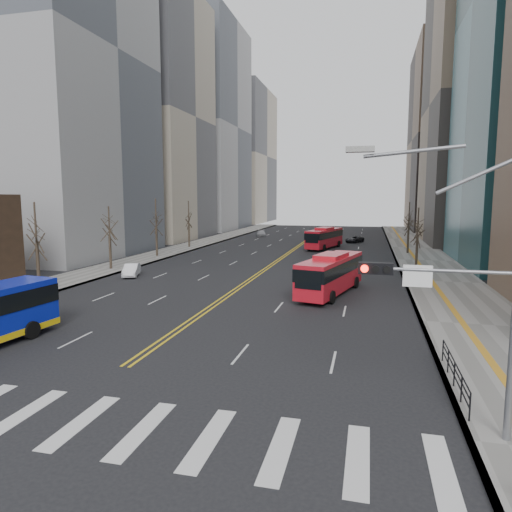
# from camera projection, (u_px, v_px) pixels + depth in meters

# --- Properties ---
(ground) EXTENTS (220.00, 220.00, 0.00)m
(ground) POSITION_uv_depth(u_px,v_px,m) (52.00, 418.00, 16.21)
(ground) COLOR black
(sidewalk_right) EXTENTS (7.00, 130.00, 0.15)m
(sidewalk_right) POSITION_uv_depth(u_px,v_px,m) (425.00, 261.00, 55.34)
(sidewalk_right) COLOR slate
(sidewalk_right) RESTS_ON ground
(sidewalk_left) EXTENTS (5.00, 130.00, 0.15)m
(sidewalk_left) POSITION_uv_depth(u_px,v_px,m) (167.00, 253.00, 63.45)
(sidewalk_left) COLOR slate
(sidewalk_left) RESTS_ON ground
(crosswalk) EXTENTS (26.70, 4.00, 0.01)m
(crosswalk) POSITION_uv_depth(u_px,v_px,m) (52.00, 418.00, 16.21)
(crosswalk) COLOR silver
(crosswalk) RESTS_ON ground
(centerline) EXTENTS (0.55, 100.00, 0.01)m
(centerline) POSITION_uv_depth(u_px,v_px,m) (295.00, 248.00, 69.15)
(centerline) COLOR gold
(centerline) RESTS_ON ground
(office_towers) EXTENTS (83.00, 134.00, 58.00)m
(office_towers) POSITION_uv_depth(u_px,v_px,m) (310.00, 103.00, 79.02)
(office_towers) COLOR gray
(office_towers) RESTS_ON ground
(signal_mast) EXTENTS (5.37, 0.37, 9.39)m
(signal_mast) POSITION_uv_depth(u_px,v_px,m) (466.00, 292.00, 14.22)
(signal_mast) COLOR gray
(signal_mast) RESTS_ON ground
(pedestrian_railing) EXTENTS (0.06, 6.06, 1.02)m
(pedestrian_railing) POSITION_uv_depth(u_px,v_px,m) (455.00, 370.00, 18.47)
(pedestrian_railing) COLOR black
(pedestrian_railing) RESTS_ON sidewalk_right
(street_trees) EXTENTS (35.20, 47.20, 7.60)m
(street_trees) POSITION_uv_depth(u_px,v_px,m) (203.00, 223.00, 50.55)
(street_trees) COLOR #30241D
(street_trees) RESTS_ON ground
(red_bus_near) EXTENTS (4.73, 10.54, 3.28)m
(red_bus_near) POSITION_uv_depth(u_px,v_px,m) (331.00, 272.00, 36.57)
(red_bus_near) COLOR red
(red_bus_near) RESTS_ON ground
(red_bus_far) EXTENTS (4.89, 10.34, 3.23)m
(red_bus_far) POSITION_uv_depth(u_px,v_px,m) (324.00, 237.00, 68.57)
(red_bus_far) COLOR red
(red_bus_far) RESTS_ON ground
(car_white) EXTENTS (2.50, 3.96, 1.23)m
(car_white) POSITION_uv_depth(u_px,v_px,m) (132.00, 270.00, 44.93)
(car_white) COLOR white
(car_white) RESTS_ON ground
(car_dark_mid) EXTENTS (2.43, 4.64, 1.51)m
(car_dark_mid) POSITION_uv_depth(u_px,v_px,m) (339.00, 268.00, 45.56)
(car_dark_mid) COLOR black
(car_dark_mid) RESTS_ON ground
(car_silver) EXTENTS (2.69, 4.46, 1.21)m
(car_silver) POSITION_uv_depth(u_px,v_px,m) (261.00, 233.00, 90.42)
(car_silver) COLOR #9C9CA1
(car_silver) RESTS_ON ground
(car_dark_far) EXTENTS (3.44, 4.52, 1.14)m
(car_dark_far) POSITION_uv_depth(u_px,v_px,m) (355.00, 239.00, 77.96)
(car_dark_far) COLOR black
(car_dark_far) RESTS_ON ground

